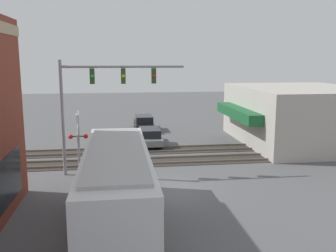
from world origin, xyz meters
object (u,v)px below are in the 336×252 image
(parked_car_black, at_px, (144,123))
(pedestrian_at_crossing, at_px, (90,155))
(parked_car_grey, at_px, (150,137))
(city_bus, at_px, (117,186))
(crossing_signal, at_px, (78,136))

(parked_car_black, bearing_deg, pedestrian_at_crossing, 161.47)
(parked_car_grey, relative_size, pedestrian_at_crossing, 2.39)
(city_bus, xyz_separation_m, crossing_signal, (8.08, 2.30, 0.43))
(crossing_signal, bearing_deg, pedestrian_at_crossing, -36.54)
(parked_car_grey, xyz_separation_m, pedestrian_at_crossing, (-6.39, 4.33, 0.31))
(parked_car_grey, bearing_deg, crossing_signal, 145.63)
(parked_car_black, bearing_deg, crossing_signal, 160.30)
(city_bus, height_order, parked_car_black, city_bus)
(city_bus, relative_size, crossing_signal, 2.71)
(parked_car_grey, bearing_deg, parked_car_black, 0.00)
(city_bus, height_order, pedestrian_at_crossing, city_bus)
(city_bus, bearing_deg, crossing_signal, 15.89)
(parked_car_grey, bearing_deg, city_bus, 170.32)
(city_bus, distance_m, pedestrian_at_crossing, 9.06)
(crossing_signal, bearing_deg, city_bus, -164.11)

